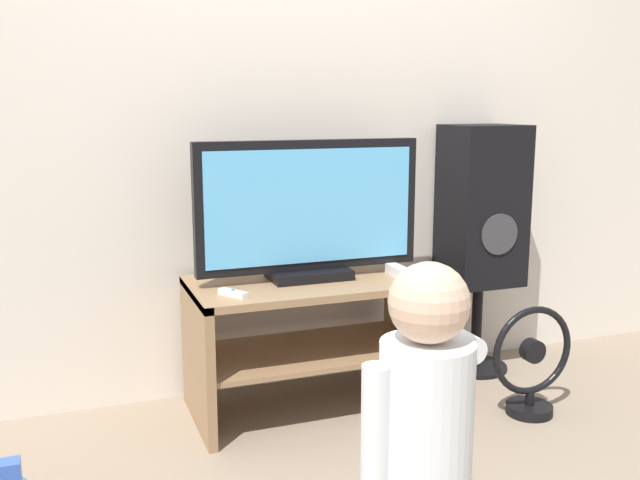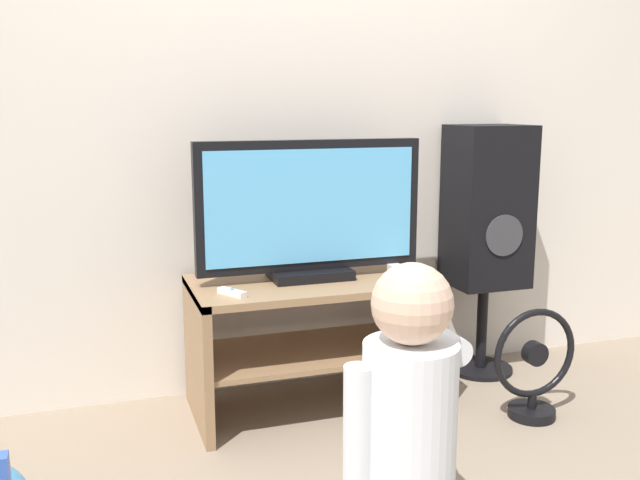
{
  "view_description": "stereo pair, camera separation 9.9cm",
  "coord_description": "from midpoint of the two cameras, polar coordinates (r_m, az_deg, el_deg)",
  "views": [
    {
      "loc": [
        -0.96,
        -2.41,
        1.27
      ],
      "look_at": [
        0.0,
        0.16,
        0.74
      ],
      "focal_mm": 40.0,
      "sensor_mm": 36.0,
      "label": 1
    },
    {
      "loc": [
        -0.87,
        -2.44,
        1.27
      ],
      "look_at": [
        0.0,
        0.16,
        0.74
      ],
      "focal_mm": 40.0,
      "sensor_mm": 36.0,
      "label": 2
    }
  ],
  "objects": [
    {
      "name": "ground_plane",
      "position": [
        2.88,
        2.03,
        -15.18
      ],
      "size": [
        16.0,
        16.0,
        0.0
      ],
      "primitive_type": "plane",
      "color": "gray"
    },
    {
      "name": "wall_back",
      "position": [
        3.16,
        -1.69,
        11.49
      ],
      "size": [
        10.0,
        0.06,
        2.6
      ],
      "color": "silver",
      "rests_on": "ground_plane"
    },
    {
      "name": "tv_stand",
      "position": [
        2.98,
        0.32,
        -6.86
      ],
      "size": [
        0.99,
        0.52,
        0.56
      ],
      "color": "#93704C",
      "rests_on": "ground_plane"
    },
    {
      "name": "television",
      "position": [
        2.89,
        0.18,
        2.28
      ],
      "size": [
        0.94,
        0.2,
        0.57
      ],
      "color": "black",
      "rests_on": "tv_stand"
    },
    {
      "name": "game_console",
      "position": [
        2.98,
        7.41,
        -2.6
      ],
      "size": [
        0.05,
        0.17,
        0.04
      ],
      "color": "white",
      "rests_on": "tv_stand"
    },
    {
      "name": "remote_primary",
      "position": [
        2.7,
        -6.02,
        -4.2
      ],
      "size": [
        0.1,
        0.13,
        0.03
      ],
      "color": "white",
      "rests_on": "tv_stand"
    },
    {
      "name": "child",
      "position": [
        1.79,
        8.69,
        -13.4
      ],
      "size": [
        0.34,
        0.5,
        0.9
      ],
      "color": "#3F4C72",
      "rests_on": "ground_plane"
    },
    {
      "name": "speaker_tower",
      "position": [
        3.39,
        14.03,
        2.18
      ],
      "size": [
        0.34,
        0.31,
        1.17
      ],
      "color": "black",
      "rests_on": "ground_plane"
    },
    {
      "name": "floor_fan",
      "position": [
        3.07,
        17.65,
        -9.78
      ],
      "size": [
        0.37,
        0.19,
        0.46
      ],
      "color": "black",
      "rests_on": "ground_plane"
    }
  ]
}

